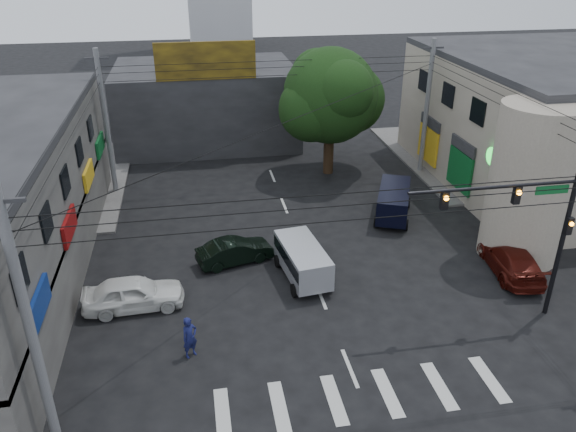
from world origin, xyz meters
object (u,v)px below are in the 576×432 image
object	(u,v)px
utility_pole_far_left	(106,124)
silver_minivan	(303,263)
traffic_officer	(190,337)
utility_pole_near_left	(29,324)
utility_pole_far_right	(427,108)
traffic_gantry	(531,218)
navy_van	(393,203)
street_tree	(330,96)
dark_sedan	(235,251)
white_compact	(133,293)
maroon_sedan	(511,260)

from	to	relation	value
utility_pole_far_left	silver_minivan	distance (m)	16.31
utility_pole_far_left	traffic_officer	bearing A→B (deg)	-75.32
utility_pole_near_left	utility_pole_far_right	xyz separation A→B (m)	(21.00, 20.50, 0.00)
silver_minivan	traffic_gantry	bearing A→B (deg)	-126.22
utility_pole_near_left	navy_van	xyz separation A→B (m)	(16.59, 13.87, -3.70)
utility_pole_far_left	navy_van	world-z (taller)	utility_pole_far_left
street_tree	utility_pole_far_left	distance (m)	14.56
utility_pole_near_left	silver_minivan	xyz separation A→B (m)	(9.97, 8.15, -3.72)
utility_pole_far_left	navy_van	bearing A→B (deg)	-21.79
utility_pole_near_left	utility_pole_far_right	world-z (taller)	same
traffic_gantry	dark_sedan	bearing A→B (deg)	149.50
utility_pole_far_right	street_tree	bearing A→B (deg)	171.25
traffic_gantry	utility_pole_far_left	distance (m)	25.00
dark_sedan	silver_minivan	xyz separation A→B (m)	(3.08, -2.09, 0.24)
traffic_officer	white_compact	bearing A→B (deg)	89.51
maroon_sedan	traffic_gantry	bearing A→B (deg)	68.96
maroon_sedan	silver_minivan	size ratio (longest dim) A/B	1.20
navy_van	traffic_officer	world-z (taller)	navy_van
street_tree	utility_pole_far_right	xyz separation A→B (m)	(6.50, -1.00, -0.87)
silver_minivan	navy_van	distance (m)	8.75
traffic_officer	maroon_sedan	bearing A→B (deg)	-20.60
traffic_officer	utility_pole_far_left	bearing A→B (deg)	71.28
utility_pole_near_left	maroon_sedan	bearing A→B (deg)	18.85
maroon_sedan	traffic_officer	size ratio (longest dim) A/B	2.86
street_tree	traffic_officer	distance (m)	21.24
street_tree	navy_van	bearing A→B (deg)	-74.68
white_compact	navy_van	world-z (taller)	navy_van
maroon_sedan	white_compact	bearing A→B (deg)	7.28
navy_van	white_compact	bearing A→B (deg)	138.11
street_tree	utility_pole_far_left	world-z (taller)	utility_pole_far_left
traffic_gantry	traffic_officer	bearing A→B (deg)	-179.30
utility_pole_far_left	utility_pole_far_right	distance (m)	21.00
silver_minivan	traffic_officer	distance (m)	7.29
white_compact	traffic_officer	distance (m)	4.44
utility_pole_near_left	street_tree	bearing A→B (deg)	56.00
utility_pole_far_left	maroon_sedan	xyz separation A→B (m)	(20.19, -13.61, -3.89)
utility_pole_near_left	utility_pole_far_right	size ratio (longest dim) A/B	1.00
utility_pole_far_right	maroon_sedan	bearing A→B (deg)	-93.39
utility_pole_far_right	navy_van	xyz separation A→B (m)	(-4.41, -6.63, -3.70)
dark_sedan	silver_minivan	world-z (taller)	silver_minivan
utility_pole_near_left	utility_pole_far_left	distance (m)	20.50
traffic_gantry	traffic_officer	world-z (taller)	traffic_gantry
street_tree	utility_pole_far_left	xyz separation A→B (m)	(-14.50, -1.00, -0.87)
traffic_officer	traffic_gantry	bearing A→B (deg)	-32.70
dark_sedan	white_compact	world-z (taller)	white_compact
utility_pole_near_left	dark_sedan	world-z (taller)	utility_pole_near_left
utility_pole_far_right	navy_van	distance (m)	8.78
street_tree	white_compact	distance (m)	19.62
utility_pole_near_left	white_compact	world-z (taller)	utility_pole_near_left
street_tree	utility_pole_far_left	bearing A→B (deg)	-176.05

